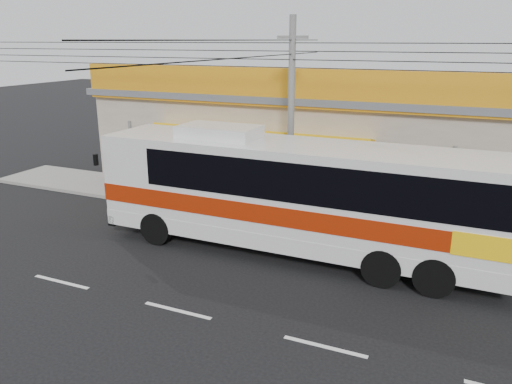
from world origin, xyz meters
TOP-DOWN VIEW (x-y plane):
  - ground at (0.00, 0.00)m, footprint 120.00×120.00m
  - sidewalk at (0.00, 6.00)m, footprint 30.00×3.20m
  - lane_markings at (0.00, -2.50)m, footprint 50.00×0.12m
  - storefront_building at (-0.01, 11.54)m, footprint 22.60×9.20m
  - coach_bus at (1.74, 2.31)m, footprint 13.25×2.86m
  - motorbike_red at (-3.52, 6.64)m, footprint 1.76×0.84m
  - motorbike_dark at (-9.34, 6.68)m, footprint 1.88×1.07m
  - utility_pole at (0.29, 5.17)m, footprint 34.00×14.00m

SIDE VIEW (x-z plane):
  - ground at x=0.00m, z-range 0.00..0.00m
  - lane_markings at x=0.00m, z-range -0.01..0.01m
  - sidewalk at x=0.00m, z-range 0.00..0.15m
  - motorbike_red at x=-3.52m, z-range 0.15..1.04m
  - motorbike_dark at x=-9.34m, z-range 0.15..1.24m
  - coach_bus at x=1.74m, z-range 0.14..4.22m
  - storefront_building at x=-0.01m, z-range -0.55..5.15m
  - utility_pole at x=0.29m, z-range 2.49..10.16m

